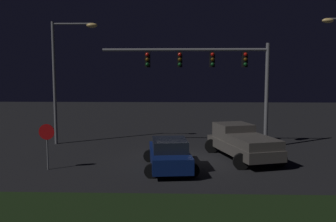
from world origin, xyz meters
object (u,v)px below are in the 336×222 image
object	(u,v)px
street_lamp_left	(64,67)
stop_sign	(47,138)
car_sedan	(169,154)
pickup_truck	(241,140)
traffic_signal_gantry	(213,67)

from	to	relation	value
street_lamp_left	stop_sign	size ratio (longest dim) A/B	3.57
street_lamp_left	stop_sign	distance (m)	7.44
car_sedan	pickup_truck	bearing A→B (deg)	-65.03
traffic_signal_gantry	street_lamp_left	xyz separation A→B (m)	(-9.59, 0.83, 0.04)
pickup_truck	street_lamp_left	distance (m)	12.26
car_sedan	traffic_signal_gantry	xyz separation A→B (m)	(2.53, 5.34, 4.29)
car_sedan	street_lamp_left	size ratio (longest dim) A/B	0.57
pickup_truck	stop_sign	xyz separation A→B (m)	(-9.73, -2.63, 0.56)
car_sedan	traffic_signal_gantry	bearing A→B (deg)	-31.69
car_sedan	stop_sign	bearing A→B (deg)	86.36
traffic_signal_gantry	stop_sign	xyz separation A→B (m)	(-8.40, -5.62, -3.47)
pickup_truck	street_lamp_left	size ratio (longest dim) A/B	0.72
street_lamp_left	stop_sign	bearing A→B (deg)	-79.58
car_sedan	street_lamp_left	xyz separation A→B (m)	(-7.06, 6.17, 4.33)
pickup_truck	car_sedan	world-z (taller)	pickup_truck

